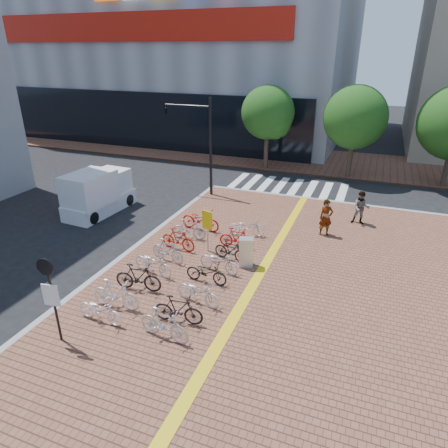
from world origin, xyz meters
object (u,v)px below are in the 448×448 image
at_px(bike_11, 206,272).
at_px(bike_14, 237,238).
at_px(bike_7, 200,220).
at_px(bike_2, 138,277).
at_px(pedestrian_b, 361,208).
at_px(bike_0, 100,310).
at_px(box_truck, 98,193).
at_px(bike_13, 231,250).
at_px(bike_6, 189,229).
at_px(bike_10, 198,292).
at_px(bike_8, 164,324).
at_px(traffic_light_pole, 190,128).
at_px(bike_5, 178,239).
at_px(bike_12, 219,261).
at_px(utility_box, 246,252).
at_px(bike_4, 167,250).
at_px(yellow_sign, 207,224).
at_px(bike_15, 247,227).
at_px(notice_sign, 51,290).
at_px(bike_9, 178,309).
at_px(bike_3, 153,263).
at_px(bike_1, 115,294).

bearing_deg(bike_11, bike_14, -0.10).
bearing_deg(bike_7, bike_11, -150.51).
bearing_deg(bike_2, bike_7, -7.11).
bearing_deg(bike_2, pedestrian_b, -45.42).
height_order(bike_0, bike_2, bike_2).
bearing_deg(box_truck, bike_13, -17.58).
relative_size(bike_6, bike_10, 0.93).
xyz_separation_m(bike_8, bike_13, (0.18, 5.43, -0.07)).
relative_size(bike_7, traffic_light_pole, 0.35).
distance_m(bike_5, bike_12, 2.66).
bearing_deg(bike_0, utility_box, -29.75).
xyz_separation_m(bike_13, bike_14, (-0.16, 1.20, 0.00)).
bearing_deg(bike_0, bike_4, 1.15).
relative_size(bike_6, bike_14, 1.05).
height_order(bike_11, yellow_sign, yellow_sign).
bearing_deg(bike_10, bike_15, 11.48).
relative_size(bike_8, bike_15, 1.01).
bearing_deg(traffic_light_pole, bike_7, -60.34).
xyz_separation_m(bike_6, notice_sign, (-0.58, -7.92, 1.32)).
bearing_deg(box_truck, utility_box, -17.44).
xyz_separation_m(bike_14, pedestrian_b, (4.97, 4.81, 0.39)).
bearing_deg(bike_2, bike_12, -52.43).
bearing_deg(box_truck, bike_11, -29.16).
bearing_deg(utility_box, bike_4, -165.46).
bearing_deg(utility_box, box_truck, 162.56).
height_order(bike_8, bike_13, bike_8).
relative_size(bike_4, utility_box, 1.34).
xyz_separation_m(bike_9, traffic_light_pole, (-5.21, 11.99, 3.46)).
distance_m(bike_14, utility_box, 1.68).
bearing_deg(notice_sign, bike_12, 61.69).
bearing_deg(box_truck, bike_2, -43.83).
bearing_deg(bike_14, bike_3, 140.34).
bearing_deg(yellow_sign, bike_1, -104.39).
xyz_separation_m(notice_sign, traffic_light_pole, (-2.21, 14.10, 2.15)).
height_order(bike_8, bike_10, bike_8).
xyz_separation_m(bike_12, bike_15, (-0.01, 3.60, -0.00)).
height_order(bike_0, bike_15, bike_15).
bearing_deg(traffic_light_pole, notice_sign, -81.09).
distance_m(bike_7, box_truck, 6.38).
bearing_deg(bike_9, utility_box, -18.30).
relative_size(bike_0, bike_6, 1.04).
height_order(bike_6, bike_10, bike_6).
bearing_deg(pedestrian_b, bike_0, -125.38).
bearing_deg(bike_5, bike_12, -109.16).
relative_size(bike_12, bike_15, 1.01).
height_order(bike_9, utility_box, utility_box).
relative_size(bike_11, utility_box, 1.34).
bearing_deg(yellow_sign, bike_0, -102.73).
distance_m(bike_5, bike_11, 3.05).
distance_m(bike_14, pedestrian_b, 6.93).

